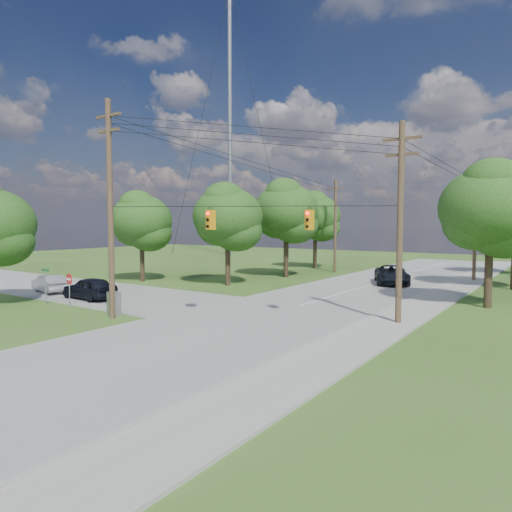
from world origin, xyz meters
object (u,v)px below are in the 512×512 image
Objects in this scene: pole_sw at (110,206)px; car_cross_dark at (90,288)px; pole_north_e at (475,225)px; car_main_north at (392,275)px; pole_north_w at (335,225)px; car_cross_silver at (49,283)px; control_cabinet at (114,304)px; do_not_enter_sign at (69,283)px; pole_ne at (400,220)px.

car_cross_dark is (-6.67, 3.24, -5.42)m from pole_sw.
car_main_north is at bearing -131.31° from pole_north_e.
pole_sw is at bearing 66.27° from car_cross_dark.
pole_north_w is (-0.40, 29.60, -1.10)m from pole_sw.
control_cabinet is at bearing 88.72° from car_cross_silver.
do_not_enter_sign is (1.68, -2.64, 0.78)m from car_cross_dark.
car_cross_dark is 24.84m from car_main_north.
pole_ne is 1.80× the size of car_main_north.
pole_north_w is 27.44m from car_cross_dark.
do_not_enter_sign reaches higher than control_cabinet.
car_main_north is at bearing 71.13° from pole_sw.
pole_ne reaches higher than control_cabinet.
car_cross_silver is 0.71× the size of car_main_north.
pole_sw is at bearing -132.26° from car_main_north.
pole_ne reaches higher than car_cross_silver.
pole_ne is 17.28m from car_main_north.
pole_sw is at bearing -27.75° from control_cabinet.
do_not_enter_sign reaches higher than car_cross_dark.
pole_north_w reaches higher than car_cross_dark.
pole_north_w is (-13.90, 22.00, -0.34)m from pole_ne.
car_main_north is 24.28m from control_cabinet.
pole_north_w reaches higher than control_cabinet.
car_main_north is (-5.53, -6.30, -4.29)m from pole_north_e.
car_main_north is (8.37, -6.30, -4.29)m from pole_north_w.
pole_north_e is at bearing 148.45° from car_cross_silver.
pole_ne is at bearing 27.34° from do_not_enter_sign.
pole_sw reaches higher than car_cross_dark.
pole_ne is at bearing 104.36° from car_cross_dark.
car_cross_silver is at bearing -178.65° from control_cabinet.
pole_ne is 26.03m from pole_north_w.
car_cross_silver is (-11.97, 3.41, -5.52)m from pole_sw.
car_cross_silver is at bearing -134.21° from pole_north_e.
pole_north_e is 1.72× the size of car_main_north.
pole_north_w is 29.34m from control_cabinet.
pole_ne is at bearing 112.00° from car_cross_silver.
pole_ne is at bearing -57.71° from pole_north_w.
car_cross_dark is 3.23m from do_not_enter_sign.
control_cabinet is at bearing -90.48° from pole_north_w.
pole_sw reaches higher than pole_ne.
pole_north_e is (-0.00, 22.00, -0.34)m from pole_ne.
pole_ne is 7.70× the size of control_cabinet.
car_cross_dark is (-20.17, -4.36, -4.66)m from pole_ne.
pole_north_w is at bearing 90.77° from pole_sw.
car_cross_dark is 5.31m from car_cross_silver.
do_not_enter_sign is at bearing -143.09° from car_main_north.
do_not_enter_sign is at bearing -98.99° from pole_north_w.
pole_ne is 2.30× the size of car_cross_dark.
pole_north_w is at bearing 180.00° from pole_north_e.
car_cross_dark is at bearing 100.77° from car_cross_silver.
pole_sw reaches higher than pole_north_w.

